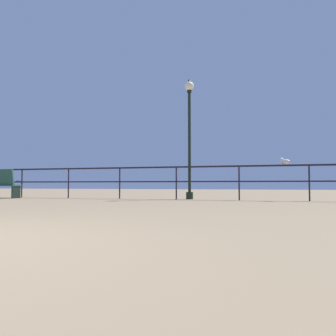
# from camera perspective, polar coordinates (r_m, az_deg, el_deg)

# --- Properties ---
(pier_railing) EXTENTS (18.96, 0.05, 1.02)m
(pier_railing) POSITION_cam_1_polar(r_m,az_deg,el_deg) (10.28, 1.42, -1.19)
(pier_railing) COLOR black
(pier_railing) RESTS_ON ground_plane
(lamppost_center) EXTENTS (0.29, 0.29, 3.81)m
(lamppost_center) POSITION_cam_1_polar(r_m,az_deg,el_deg) (10.61, 3.66, 7.07)
(lamppost_center) COLOR black
(lamppost_center) RESTS_ON ground_plane
(seagull_on_rail) EXTENTS (0.40, 0.27, 0.20)m
(seagull_on_rail) POSITION_cam_1_polar(r_m,az_deg,el_deg) (9.97, 19.25, 1.07)
(seagull_on_rail) COLOR silver
(seagull_on_rail) RESTS_ON pier_railing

